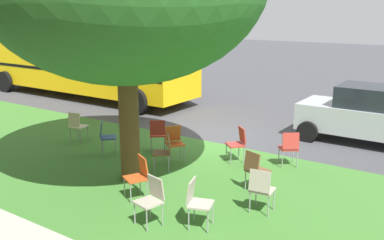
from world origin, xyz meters
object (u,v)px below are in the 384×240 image
at_px(chair_9, 151,197).
at_px(parked_car, 369,114).
at_px(chair_7, 289,146).
at_px(school_bus, 85,57).
at_px(chair_1, 77,124).
at_px(chair_8, 261,187).
at_px(chair_5, 197,200).
at_px(chair_6, 106,135).
at_px(chair_10, 165,150).
at_px(chair_11, 138,174).
at_px(chair_3, 238,141).
at_px(chair_2, 174,140).
at_px(chair_4, 158,133).
at_px(chair_0, 255,168).

relative_size(chair_9, parked_car, 0.24).
height_order(chair_7, school_bus, school_bus).
xyz_separation_m(chair_1, chair_8, (-6.36, 1.19, 0.00)).
distance_m(chair_5, chair_6, 4.69).
bearing_deg(chair_10, chair_6, -3.69).
bearing_deg(chair_8, chair_5, 58.20).
distance_m(chair_6, parked_car, 7.37).
xyz_separation_m(chair_5, school_bus, (10.51, -7.13, 1.24)).
relative_size(chair_1, chair_11, 1.00).
relative_size(chair_3, chair_8, 1.00).
bearing_deg(chair_9, chair_11, -37.92).
height_order(chair_1, school_bus, school_bus).
bearing_deg(chair_6, school_bus, -39.08).
distance_m(chair_2, chair_7, 2.84).
bearing_deg(chair_11, parked_car, -113.84).
distance_m(chair_2, parked_car, 5.67).
bearing_deg(chair_2, parked_car, -130.52).
bearing_deg(chair_5, chair_7, -92.49).
bearing_deg(chair_11, chair_7, -117.66).
relative_size(chair_4, chair_6, 1.00).
relative_size(chair_1, chair_2, 1.00).
relative_size(chair_5, parked_car, 0.24).
bearing_deg(chair_7, chair_5, 87.51).
bearing_deg(chair_9, chair_2, -60.38).
height_order(chair_3, parked_car, parked_car).
relative_size(chair_8, chair_9, 1.00).
bearing_deg(chair_0, chair_9, 69.62).
xyz_separation_m(chair_2, parked_car, (-3.68, -4.31, 0.32)).
bearing_deg(chair_1, parked_car, -146.33).
xyz_separation_m(chair_9, school_bus, (9.79, -7.49, 1.24)).
bearing_deg(parked_car, chair_9, 74.78).
height_order(chair_8, parked_car, parked_car).
distance_m(chair_2, chair_8, 3.45).
distance_m(chair_1, chair_6, 1.47).
bearing_deg(chair_8, chair_10, -15.04).
xyz_separation_m(chair_4, school_bus, (7.30, -4.19, 1.24)).
distance_m(chair_2, chair_6, 1.91).
relative_size(chair_7, chair_10, 1.00).
distance_m(chair_10, school_bus, 9.93).
bearing_deg(chair_2, chair_5, 132.69).
xyz_separation_m(chair_1, chair_5, (-5.67, 2.31, 0.00)).
bearing_deg(chair_4, chair_5, 137.51).
height_order(chair_3, chair_5, same).
bearing_deg(chair_4, chair_8, 155.01).
xyz_separation_m(chair_8, chair_10, (2.86, -0.77, 0.00)).
bearing_deg(school_bus, chair_10, 147.90).
relative_size(chair_5, chair_11, 1.00).
bearing_deg(chair_3, chair_4, 13.01).
relative_size(chair_9, chair_11, 1.00).
bearing_deg(school_bus, chair_8, 151.81).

